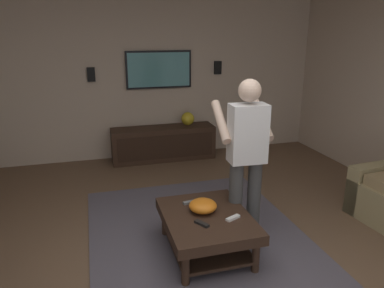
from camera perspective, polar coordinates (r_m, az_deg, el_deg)
ground_plane at (r=3.38m, az=2.63°, el=-20.43°), size 8.40×8.40×0.00m
wall_back_tv at (r=6.18m, az=-7.76°, el=11.15°), size 0.10×6.20×2.87m
area_rug at (r=3.88m, az=1.30°, el=-14.80°), size 2.95×2.20×0.01m
coffee_table at (r=3.57m, az=2.29°, el=-12.47°), size 1.00×0.80×0.40m
media_console at (r=6.13m, az=-4.47°, el=0.11°), size 0.45×1.70×0.55m
tv at (r=6.13m, az=-5.19°, el=11.48°), size 0.05×1.08×0.61m
person_standing at (r=3.66m, az=8.47°, el=-0.99°), size 0.55×0.55×1.64m
bowl at (r=3.55m, az=1.71°, el=-9.61°), size 0.27×0.27×0.12m
remote_white at (r=3.46m, az=6.41°, el=-11.39°), size 0.10×0.16×0.02m
remote_black at (r=3.35m, az=1.53°, el=-12.31°), size 0.15×0.11×0.02m
remote_grey at (r=3.73m, az=-0.26°, el=-9.06°), size 0.07×0.15×0.02m
vase_round at (r=6.16m, az=-0.67°, el=3.97°), size 0.22×0.22×0.22m
wall_speaker_left at (r=6.41m, az=4.03°, el=11.80°), size 0.06×0.12×0.22m
wall_speaker_right at (r=6.04m, az=-15.46°, el=10.41°), size 0.06×0.12×0.22m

